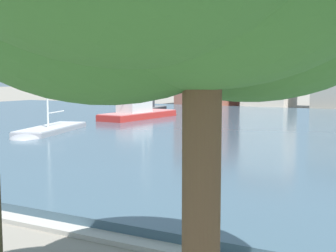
{
  "coord_description": "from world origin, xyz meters",
  "views": [
    {
      "loc": [
        6.52,
        0.05,
        3.69
      ],
      "look_at": [
        -0.21,
        12.61,
        2.2
      ],
      "focal_mm": 49.16,
      "sensor_mm": 36.0,
      "label": 1
    }
  ],
  "objects": [
    {
      "name": "sailboat_grey",
      "position": [
        -13.22,
        21.16,
        0.36
      ],
      "size": [
        3.98,
        7.87,
        6.3
      ],
      "color": "#939399",
      "rests_on": "ground"
    },
    {
      "name": "sailboat_black",
      "position": [
        -17.96,
        41.24,
        0.53
      ],
      "size": [
        2.71,
        7.59,
        9.52
      ],
      "color": "black",
      "rests_on": "ground"
    },
    {
      "name": "townhouse_end_terrace",
      "position": [
        -9.59,
        57.14,
        5.03
      ],
      "size": [
        5.48,
        7.15,
        10.03
      ],
      "color": "beige",
      "rests_on": "ground"
    },
    {
      "name": "sailboat_red",
      "position": [
        -13.68,
        33.16,
        0.66
      ],
      "size": [
        2.92,
        9.47,
        6.2
      ],
      "color": "red",
      "rests_on": "ground"
    },
    {
      "name": "quay_edge_coping",
      "position": [
        0.0,
        8.36,
        0.06
      ],
      "size": [
        91.35,
        0.5,
        0.12
      ],
      "primitive_type": "cube",
      "color": "#ADA89E",
      "rests_on": "ground"
    },
    {
      "name": "townhouse_corner_house",
      "position": [
        -17.42,
        55.91,
        4.38
      ],
      "size": [
        6.64,
        7.38,
        8.73
      ],
      "color": "#8E5142",
      "rests_on": "ground"
    },
    {
      "name": "harbor_water",
      "position": [
        0.0,
        30.52,
        0.17
      ],
      "size": [
        91.35,
        43.82,
        0.34
      ],
      "primitive_type": "cube",
      "color": "#3D5666",
      "rests_on": "ground"
    }
  ]
}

